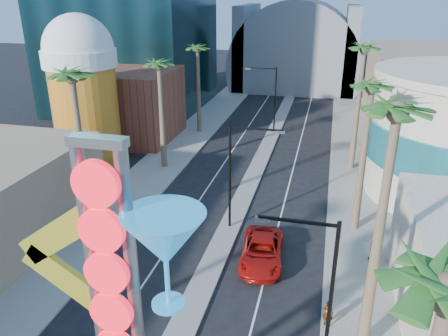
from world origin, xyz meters
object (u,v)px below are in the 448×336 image
at_px(neon_sign, 136,291).
at_px(pedestrian_a, 328,313).
at_px(red_pickup, 262,251).
at_px(pedestrian_b, 374,247).

distance_m(neon_sign, pedestrian_a, 12.21).
distance_m(red_pickup, pedestrian_a, 6.68).
relative_size(neon_sign, pedestrian_a, 8.13).
distance_m(neon_sign, pedestrian_b, 18.65).
relative_size(neon_sign, pedestrian_b, 6.51).
bearing_deg(pedestrian_a, pedestrian_b, -101.03).
height_order(neon_sign, pedestrian_a, neon_sign).
height_order(red_pickup, pedestrian_b, pedestrian_b).
height_order(neon_sign, red_pickup, neon_sign).
bearing_deg(neon_sign, red_pickup, 80.58).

